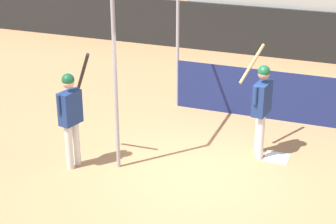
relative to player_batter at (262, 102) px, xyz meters
The scene contains 6 objects.
ground_plane 1.78m from the player_batter, 128.90° to the right, with size 60.00×60.00×0.00m, color #A8754C.
outfield_wall 6.31m from the player_batter, 98.11° to the left, with size 24.00×0.12×1.42m.
batting_cage 1.23m from the player_batter, 103.79° to the left, with size 4.00×3.20×3.10m.
home_plate 1.13m from the player_batter, ahead, with size 0.44×0.44×0.02m.
player_batter is the anchor object (origin of this frame).
player_waiting 3.42m from the player_batter, 152.05° to the right, with size 0.50×0.80×2.10m.
Camera 1 is at (2.62, -8.31, 4.86)m, focal length 60.00 mm.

